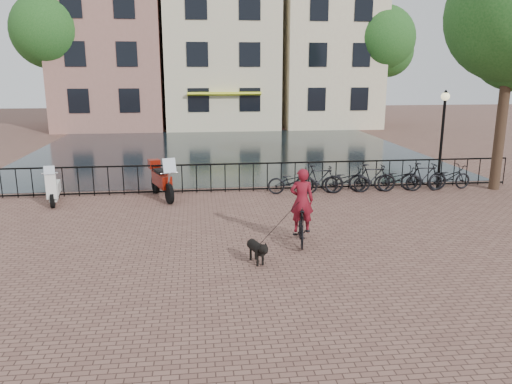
{
  "coord_description": "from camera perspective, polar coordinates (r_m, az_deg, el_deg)",
  "views": [
    {
      "loc": [
        -1.45,
        -9.14,
        4.2
      ],
      "look_at": [
        0.0,
        3.0,
        1.2
      ],
      "focal_mm": 35.0,
      "sensor_mm": 36.0,
      "label": 1
    }
  ],
  "objects": [
    {
      "name": "parked_bike_4",
      "position": [
        18.37,
        15.93,
        1.48
      ],
      "size": [
        1.76,
        0.75,
        0.9
      ],
      "primitive_type": "imported",
      "rotation": [
        0.0,
        0.0,
        1.48
      ],
      "color": "black",
      "rests_on": "ground"
    },
    {
      "name": "parked_bike_3",
      "position": [
        18.02,
        13.15,
        1.57
      ],
      "size": [
        1.7,
        0.64,
        1.0
      ],
      "primitive_type": "imported",
      "rotation": [
        0.0,
        0.0,
        1.47
      ],
      "color": "black",
      "rests_on": "ground"
    },
    {
      "name": "parked_bike_6",
      "position": [
        19.18,
        21.18,
        1.57
      ],
      "size": [
        1.78,
        0.84,
        0.9
      ],
      "primitive_type": "imported",
      "rotation": [
        0.0,
        0.0,
        1.72
      ],
      "color": "black",
      "rests_on": "ground"
    },
    {
      "name": "dog",
      "position": [
        11.19,
        0.07,
        -6.71
      ],
      "size": [
        0.51,
        0.89,
        0.57
      ],
      "rotation": [
        0.0,
        0.0,
        0.3
      ],
      "color": "black",
      "rests_on": "ground"
    },
    {
      "name": "motorcycle",
      "position": [
        16.92,
        -10.74,
        1.83
      ],
      "size": [
        1.21,
        2.19,
        1.53
      ],
      "rotation": [
        0.0,
        0.0,
        0.35
      ],
      "color": "maroon",
      "rests_on": "ground"
    },
    {
      "name": "parked_bike_0",
      "position": [
        17.27,
        4.21,
        1.21
      ],
      "size": [
        1.77,
        0.79,
        0.9
      ],
      "primitive_type": "imported",
      "rotation": [
        0.0,
        0.0,
        1.46
      ],
      "color": "black",
      "rests_on": "ground"
    },
    {
      "name": "lamp_post",
      "position": [
        18.93,
        20.6,
        7.4
      ],
      "size": [
        0.3,
        0.3,
        3.45
      ],
      "color": "black",
      "rests_on": "ground"
    },
    {
      "name": "railing",
      "position": [
        17.6,
        -1.93,
        1.66
      ],
      "size": [
        20.0,
        0.05,
        1.02
      ],
      "color": "black",
      "rests_on": "ground"
    },
    {
      "name": "ground",
      "position": [
        10.17,
        2.04,
        -10.63
      ],
      "size": [
        100.0,
        100.0,
        0.0
      ],
      "primitive_type": "plane",
      "color": "brown",
      "rests_on": "ground"
    },
    {
      "name": "parked_bike_2",
      "position": [
        17.73,
        10.25,
        1.36
      ],
      "size": [
        1.74,
        0.68,
        0.9
      ],
      "primitive_type": "imported",
      "rotation": [
        0.0,
        0.0,
        1.52
      ],
      "color": "black",
      "rests_on": "ground"
    },
    {
      "name": "canal_house_right",
      "position": [
        40.46,
        7.8,
        17.15
      ],
      "size": [
        7.0,
        9.0,
        13.3
      ],
      "color": "beige",
      "rests_on": "ground"
    },
    {
      "name": "tree_far_left",
      "position": [
        37.47,
        -22.54,
        16.66
      ],
      "size": [
        5.04,
        5.04,
        9.27
      ],
      "color": "black",
      "rests_on": "ground"
    },
    {
      "name": "canal_house_left",
      "position": [
        39.67,
        -16.24,
        16.45
      ],
      "size": [
        7.5,
        9.0,
        12.8
      ],
      "color": "#906054",
      "rests_on": "ground"
    },
    {
      "name": "canal_water",
      "position": [
        26.81,
        -3.63,
        4.75
      ],
      "size": [
        20.0,
        20.0,
        0.0
      ],
      "primitive_type": "plane",
      "color": "black",
      "rests_on": "ground"
    },
    {
      "name": "scooter",
      "position": [
        17.27,
        -22.15,
        1.02
      ],
      "size": [
        0.64,
        1.53,
        1.38
      ],
      "rotation": [
        0.0,
        0.0,
        0.15
      ],
      "color": "white",
      "rests_on": "ground"
    },
    {
      "name": "parked_bike_5",
      "position": [
        18.74,
        18.62,
        1.67
      ],
      "size": [
        1.69,
        0.58,
        1.0
      ],
      "primitive_type": "imported",
      "rotation": [
        0.0,
        0.0,
        1.51
      ],
      "color": "black",
      "rests_on": "ground"
    },
    {
      "name": "parked_bike_1",
      "position": [
        17.46,
        7.27,
        1.44
      ],
      "size": [
        1.72,
        0.73,
        1.0
      ],
      "primitive_type": "imported",
      "rotation": [
        0.0,
        0.0,
        1.41
      ],
      "color": "black",
      "rests_on": "ground"
    },
    {
      "name": "cyclist",
      "position": [
        12.28,
        5.23,
        -2.15
      ],
      "size": [
        0.76,
        1.67,
        2.22
      ],
      "rotation": [
        0.0,
        0.0,
        2.99
      ],
      "color": "black",
      "rests_on": "ground"
    },
    {
      "name": "tree_far_right",
      "position": [
        38.62,
        14.19,
        16.59
      ],
      "size": [
        4.76,
        4.76,
        8.76
      ],
      "color": "black",
      "rests_on": "ground"
    },
    {
      "name": "canal_house_mid",
      "position": [
        39.23,
        -4.11,
        16.24
      ],
      "size": [
        8.0,
        9.5,
        11.8
      ],
      "color": "beige",
      "rests_on": "ground"
    }
  ]
}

